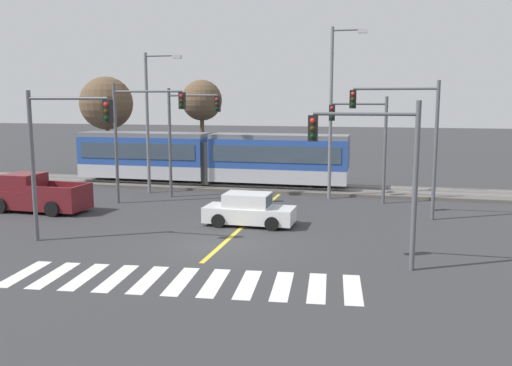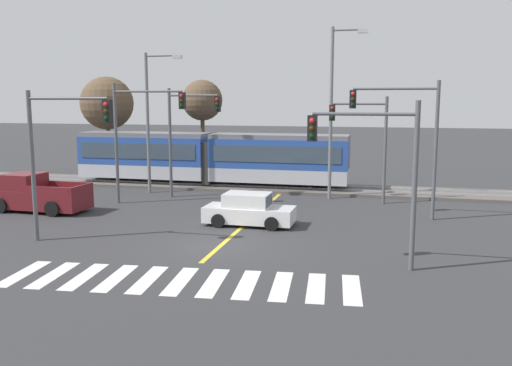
% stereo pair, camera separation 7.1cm
% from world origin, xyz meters
% --- Properties ---
extents(ground_plane, '(200.00, 200.00, 0.00)m').
position_xyz_m(ground_plane, '(0.00, 0.00, 0.00)').
color(ground_plane, '#333335').
extents(track_bed, '(120.00, 4.00, 0.18)m').
position_xyz_m(track_bed, '(0.00, 14.43, 0.09)').
color(track_bed, '#56514C').
rests_on(track_bed, ground).
extents(rail_near, '(120.00, 0.08, 0.10)m').
position_xyz_m(rail_near, '(0.00, 13.71, 0.23)').
color(rail_near, '#939399').
rests_on(rail_near, track_bed).
extents(rail_far, '(120.00, 0.08, 0.10)m').
position_xyz_m(rail_far, '(0.00, 15.15, 0.23)').
color(rail_far, '#939399').
rests_on(rail_far, track_bed).
extents(light_rail_tram, '(18.50, 2.64, 3.43)m').
position_xyz_m(light_rail_tram, '(-5.15, 14.42, 2.05)').
color(light_rail_tram, '#B7BAC1').
rests_on(light_rail_tram, track_bed).
extents(crosswalk_stripe_0, '(0.82, 2.84, 0.01)m').
position_xyz_m(crosswalk_stripe_0, '(-5.48, -4.91, 0.00)').
color(crosswalk_stripe_0, silver).
rests_on(crosswalk_stripe_0, ground).
extents(crosswalk_stripe_1, '(0.82, 2.84, 0.01)m').
position_xyz_m(crosswalk_stripe_1, '(-4.38, -4.81, 0.00)').
color(crosswalk_stripe_1, silver).
rests_on(crosswalk_stripe_1, ground).
extents(crosswalk_stripe_2, '(0.82, 2.84, 0.01)m').
position_xyz_m(crosswalk_stripe_2, '(-3.29, -4.71, 0.00)').
color(crosswalk_stripe_2, silver).
rests_on(crosswalk_stripe_2, ground).
extents(crosswalk_stripe_3, '(0.82, 2.84, 0.01)m').
position_xyz_m(crosswalk_stripe_3, '(-2.19, -4.61, 0.00)').
color(crosswalk_stripe_3, silver).
rests_on(crosswalk_stripe_3, ground).
extents(crosswalk_stripe_4, '(0.82, 2.84, 0.01)m').
position_xyz_m(crosswalk_stripe_4, '(-1.10, -4.50, 0.00)').
color(crosswalk_stripe_4, silver).
rests_on(crosswalk_stripe_4, ground).
extents(crosswalk_stripe_5, '(0.82, 2.84, 0.01)m').
position_xyz_m(crosswalk_stripe_5, '(0.00, -4.40, 0.00)').
color(crosswalk_stripe_5, silver).
rests_on(crosswalk_stripe_5, ground).
extents(crosswalk_stripe_6, '(0.82, 2.84, 0.01)m').
position_xyz_m(crosswalk_stripe_6, '(1.10, -4.30, 0.00)').
color(crosswalk_stripe_6, silver).
rests_on(crosswalk_stripe_6, ground).
extents(crosswalk_stripe_7, '(0.82, 2.84, 0.01)m').
position_xyz_m(crosswalk_stripe_7, '(2.19, -4.20, 0.00)').
color(crosswalk_stripe_7, silver).
rests_on(crosswalk_stripe_7, ground).
extents(crosswalk_stripe_8, '(0.82, 2.84, 0.01)m').
position_xyz_m(crosswalk_stripe_8, '(3.29, -4.10, 0.00)').
color(crosswalk_stripe_8, silver).
rests_on(crosswalk_stripe_8, ground).
extents(crosswalk_stripe_9, '(0.82, 2.84, 0.01)m').
position_xyz_m(crosswalk_stripe_9, '(4.38, -3.99, 0.00)').
color(crosswalk_stripe_9, silver).
rests_on(crosswalk_stripe_9, ground).
extents(crosswalk_stripe_10, '(0.82, 2.84, 0.01)m').
position_xyz_m(crosswalk_stripe_10, '(5.48, -3.89, 0.00)').
color(crosswalk_stripe_10, silver).
rests_on(crosswalk_stripe_10, ground).
extents(lane_centre_line, '(0.20, 14.83, 0.01)m').
position_xyz_m(lane_centre_line, '(0.00, 5.01, 0.00)').
color(lane_centre_line, gold).
rests_on(lane_centre_line, ground).
extents(sedan_crossing, '(4.22, 1.96, 1.52)m').
position_xyz_m(sedan_crossing, '(0.21, 3.87, 0.70)').
color(sedan_crossing, silver).
rests_on(sedan_crossing, ground).
extents(pickup_truck, '(5.47, 2.40, 1.98)m').
position_xyz_m(pickup_truck, '(-11.54, 4.42, 0.84)').
color(pickup_truck, maroon).
rests_on(pickup_truck, ground).
extents(traffic_light_far_left, '(3.25, 0.38, 6.52)m').
position_xyz_m(traffic_light_far_left, '(-5.21, 10.07, 4.26)').
color(traffic_light_far_left, '#515459').
rests_on(traffic_light_far_left, ground).
extents(traffic_light_near_left, '(3.75, 0.38, 6.21)m').
position_xyz_m(traffic_light_near_left, '(-6.51, -0.95, 4.15)').
color(traffic_light_near_left, '#515459').
rests_on(traffic_light_near_left, ground).
extents(traffic_light_mid_right, '(4.25, 0.38, 6.76)m').
position_xyz_m(traffic_light_mid_right, '(7.34, 7.06, 4.49)').
color(traffic_light_mid_right, '#515459').
rests_on(traffic_light_mid_right, ground).
extents(traffic_light_near_right, '(3.75, 0.38, 5.82)m').
position_xyz_m(traffic_light_near_right, '(6.06, -1.47, 3.84)').
color(traffic_light_near_right, '#515459').
rests_on(traffic_light_near_right, ground).
extents(traffic_light_mid_left, '(4.25, 0.38, 6.76)m').
position_xyz_m(traffic_light_mid_left, '(-7.04, 7.45, 4.46)').
color(traffic_light_mid_left, '#515459').
rests_on(traffic_light_mid_left, ground).
extents(traffic_light_far_right, '(3.25, 0.38, 6.02)m').
position_xyz_m(traffic_light_far_right, '(5.26, 10.85, 3.96)').
color(traffic_light_far_right, '#515459').
rests_on(traffic_light_far_right, ground).
extents(street_lamp_west, '(2.43, 0.28, 8.70)m').
position_xyz_m(street_lamp_west, '(-7.92, 11.16, 4.96)').
color(street_lamp_west, slate).
rests_on(street_lamp_west, ground).
extents(street_lamp_centre, '(2.09, 0.28, 9.96)m').
position_xyz_m(street_lamp_centre, '(3.34, 11.66, 5.56)').
color(street_lamp_centre, slate).
rests_on(street_lamp_centre, ground).
extents(bare_tree_far_west, '(4.11, 4.11, 7.63)m').
position_xyz_m(bare_tree_far_west, '(-14.90, 18.46, 5.56)').
color(bare_tree_far_west, brown).
rests_on(bare_tree_far_west, ground).
extents(bare_tree_west, '(3.14, 3.14, 7.37)m').
position_xyz_m(bare_tree_west, '(-7.58, 19.93, 5.75)').
color(bare_tree_west, brown).
rests_on(bare_tree_west, ground).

